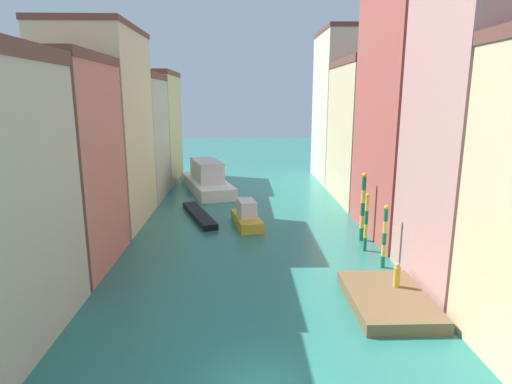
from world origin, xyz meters
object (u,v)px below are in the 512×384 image
gondola_black (199,215)px  motorboat_0 (247,216)px  person_on_dock (397,276)px  mooring_pole_0 (384,236)px  vaporetto_white (207,179)px  mooring_pole_1 (366,222)px  mooring_pole_2 (363,206)px  waterfront_dock (388,299)px

gondola_black → motorboat_0: 5.10m
person_on_dock → mooring_pole_0: bearing=81.1°
vaporetto_white → gondola_black: size_ratio=1.55×
mooring_pole_1 → vaporetto_white: bearing=122.2°
mooring_pole_0 → mooring_pole_2: bearing=89.3°
person_on_dock → gondola_black: person_on_dock is taller
motorboat_0 → vaporetto_white: bearing=107.7°
gondola_black → waterfront_dock: bearing=-55.8°
mooring_pole_2 → motorboat_0: 9.90m
mooring_pole_0 → gondola_black: size_ratio=0.49×
mooring_pole_0 → mooring_pole_1: size_ratio=0.99×
vaporetto_white → motorboat_0: size_ratio=2.41×
vaporetto_white → motorboat_0: vaporetto_white is taller
mooring_pole_0 → waterfront_dock: bearing=-105.1°
waterfront_dock → mooring_pole_1: 8.49m
mooring_pole_0 → vaporetto_white: 27.19m
gondola_black → mooring_pole_0: bearing=-42.7°
mooring_pole_0 → mooring_pole_1: bearing=95.4°
waterfront_dock → mooring_pole_2: size_ratio=1.18×
mooring_pole_2 → vaporetto_white: (-13.34, 18.35, -1.37)m
person_on_dock → vaporetto_white: size_ratio=0.11×
motorboat_0 → mooring_pole_2: bearing=-25.2°
mooring_pole_0 → vaporetto_white: size_ratio=0.32×
waterfront_dock → person_on_dock: bearing=50.1°
vaporetto_white → motorboat_0: bearing=-72.3°
waterfront_dock → mooring_pole_0: bearing=74.9°
mooring_pole_1 → mooring_pole_2: mooring_pole_2 is taller
vaporetto_white → gondola_black: bearing=-89.1°
mooring_pole_2 → mooring_pole_1: bearing=-99.2°
motorboat_0 → mooring_pole_1: bearing=-37.2°
mooring_pole_2 → motorboat_0: (-8.80, 4.13, -1.88)m
waterfront_dock → vaporetto_white: (-11.88, 28.84, 1.01)m
mooring_pole_0 → vaporetto_white: (-13.27, 23.72, -0.80)m
person_on_dock → mooring_pole_2: size_ratio=0.26×
mooring_pole_1 → person_on_dock: bearing=-92.9°
waterfront_dock → gondola_black: size_ratio=0.74×
mooring_pole_1 → gondola_black: bearing=144.9°
mooring_pole_1 → mooring_pole_2: size_ratio=0.80×
gondola_black → motorboat_0: size_ratio=1.55×
vaporetto_white → motorboat_0: 14.93m
mooring_pole_0 → gondola_black: mooring_pole_0 is taller
mooring_pole_1 → vaporetto_white: mooring_pole_1 is taller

